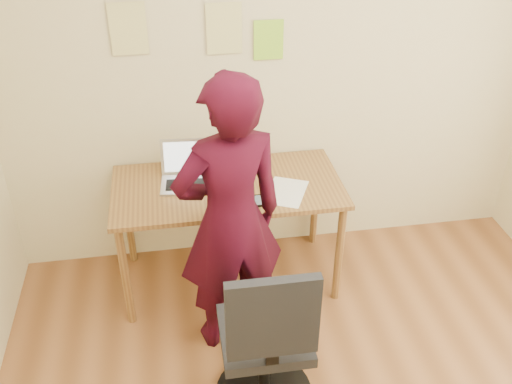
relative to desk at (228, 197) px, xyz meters
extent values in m
cube|color=beige|center=(0.37, 0.39, 0.70)|extent=(3.50, 0.04, 2.70)
cube|color=olive|center=(0.00, 0.00, 0.07)|extent=(1.40, 0.70, 0.03)
cylinder|color=olive|center=(-0.65, -0.30, -0.30)|extent=(0.05, 0.05, 0.71)
cylinder|color=olive|center=(0.65, -0.30, -0.30)|extent=(0.05, 0.05, 0.71)
cylinder|color=olive|center=(-0.65, 0.30, -0.30)|extent=(0.05, 0.05, 0.71)
cylinder|color=olive|center=(0.65, 0.30, -0.30)|extent=(0.05, 0.05, 0.71)
cube|color=#B3B2BA|center=(-0.24, 0.03, 0.09)|extent=(0.34, 0.25, 0.01)
cube|color=black|center=(-0.24, 0.03, 0.10)|extent=(0.28, 0.15, 0.00)
cube|color=#B3B2BA|center=(-0.23, 0.17, 0.21)|extent=(0.33, 0.09, 0.22)
cube|color=white|center=(-0.23, 0.17, 0.21)|extent=(0.29, 0.07, 0.18)
cube|color=white|center=(0.34, -0.14, 0.09)|extent=(0.33, 0.37, 0.00)
cube|color=black|center=(0.15, -0.21, 0.09)|extent=(0.07, 0.12, 0.01)
cube|color=#3F4C59|center=(0.15, -0.21, 0.10)|extent=(0.06, 0.10, 0.00)
cube|color=#DBD483|center=(-0.50, 0.36, 0.96)|extent=(0.21, 0.00, 0.30)
cube|color=#DBD483|center=(0.05, 0.36, 0.94)|extent=(0.21, 0.00, 0.30)
cube|color=#98DD31|center=(0.31, 0.36, 0.86)|extent=(0.18, 0.00, 0.24)
cube|color=black|center=(0.06, -0.97, -0.20)|extent=(0.44, 0.44, 0.06)
cube|color=black|center=(0.06, -1.18, 0.12)|extent=(0.42, 0.05, 0.44)
cube|color=black|center=(0.06, -1.18, -0.10)|extent=(0.06, 0.04, 0.12)
cylinder|color=black|center=(0.06, -0.97, -0.43)|extent=(0.06, 0.06, 0.44)
imported|color=#330715|center=(-0.04, -0.50, 0.18)|extent=(0.68, 0.53, 1.66)
camera|label=1|loc=(-0.30, -2.94, 1.93)|focal=40.00mm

